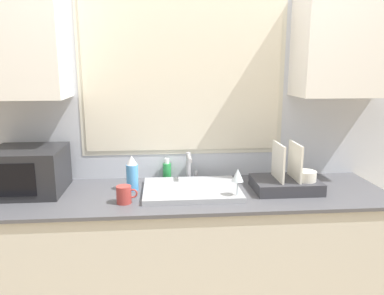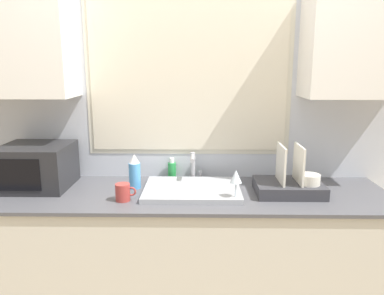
{
  "view_description": "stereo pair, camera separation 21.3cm",
  "coord_description": "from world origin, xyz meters",
  "px_view_note": "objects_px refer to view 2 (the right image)",
  "views": [
    {
      "loc": [
        -0.15,
        -1.79,
        1.68
      ],
      "look_at": [
        0.03,
        0.29,
        1.22
      ],
      "focal_mm": 35.0,
      "sensor_mm": 36.0,
      "label": 1
    },
    {
      "loc": [
        0.07,
        -1.8,
        1.68
      ],
      "look_at": [
        0.03,
        0.29,
        1.22
      ],
      "focal_mm": 35.0,
      "sensor_mm": 36.0,
      "label": 2
    }
  ],
  "objects_px": {
    "spray_bottle": "(135,172)",
    "microwave": "(37,166)",
    "soap_bottle": "(172,170)",
    "wine_glass": "(236,178)",
    "dish_rack": "(290,184)",
    "mug_near_sink": "(123,192)",
    "faucet": "(193,164)"
  },
  "relations": [
    {
      "from": "faucet",
      "to": "wine_glass",
      "type": "bearing_deg",
      "value": -58.22
    },
    {
      "from": "dish_rack",
      "to": "soap_bottle",
      "type": "height_order",
      "value": "dish_rack"
    },
    {
      "from": "microwave",
      "to": "soap_bottle",
      "type": "bearing_deg",
      "value": 13.56
    },
    {
      "from": "soap_bottle",
      "to": "mug_near_sink",
      "type": "distance_m",
      "value": 0.5
    },
    {
      "from": "soap_bottle",
      "to": "faucet",
      "type": "bearing_deg",
      "value": -23.15
    },
    {
      "from": "spray_bottle",
      "to": "microwave",
      "type": "bearing_deg",
      "value": 178.68
    },
    {
      "from": "soap_bottle",
      "to": "microwave",
      "type": "bearing_deg",
      "value": -166.44
    },
    {
      "from": "spray_bottle",
      "to": "soap_bottle",
      "type": "relative_size",
      "value": 1.54
    },
    {
      "from": "dish_rack",
      "to": "wine_glass",
      "type": "bearing_deg",
      "value": -156.6
    },
    {
      "from": "soap_bottle",
      "to": "wine_glass",
      "type": "distance_m",
      "value": 0.59
    },
    {
      "from": "wine_glass",
      "to": "dish_rack",
      "type": "bearing_deg",
      "value": 23.4
    },
    {
      "from": "dish_rack",
      "to": "mug_near_sink",
      "type": "bearing_deg",
      "value": -172.11
    },
    {
      "from": "microwave",
      "to": "spray_bottle",
      "type": "distance_m",
      "value": 0.61
    },
    {
      "from": "faucet",
      "to": "mug_near_sink",
      "type": "distance_m",
      "value": 0.54
    },
    {
      "from": "soap_bottle",
      "to": "mug_near_sink",
      "type": "relative_size",
      "value": 1.19
    },
    {
      "from": "dish_rack",
      "to": "faucet",
      "type": "bearing_deg",
      "value": 157.49
    },
    {
      "from": "soap_bottle",
      "to": "wine_glass",
      "type": "bearing_deg",
      "value": -49.33
    },
    {
      "from": "spray_bottle",
      "to": "mug_near_sink",
      "type": "bearing_deg",
      "value": -97.53
    },
    {
      "from": "microwave",
      "to": "spray_bottle",
      "type": "relative_size",
      "value": 1.91
    },
    {
      "from": "faucet",
      "to": "microwave",
      "type": "distance_m",
      "value": 0.97
    },
    {
      "from": "dish_rack",
      "to": "mug_near_sink",
      "type": "xyz_separation_m",
      "value": [
        -0.96,
        -0.13,
        -0.01
      ]
    },
    {
      "from": "microwave",
      "to": "wine_glass",
      "type": "height_order",
      "value": "microwave"
    },
    {
      "from": "dish_rack",
      "to": "wine_glass",
      "type": "height_order",
      "value": "dish_rack"
    },
    {
      "from": "spray_bottle",
      "to": "soap_bottle",
      "type": "height_order",
      "value": "spray_bottle"
    },
    {
      "from": "mug_near_sink",
      "to": "wine_glass",
      "type": "distance_m",
      "value": 0.63
    },
    {
      "from": "faucet",
      "to": "microwave",
      "type": "height_order",
      "value": "microwave"
    },
    {
      "from": "faucet",
      "to": "microwave",
      "type": "xyz_separation_m",
      "value": [
        -0.97,
        -0.14,
        0.02
      ]
    },
    {
      "from": "microwave",
      "to": "spray_bottle",
      "type": "xyz_separation_m",
      "value": [
        0.61,
        -0.01,
        -0.03
      ]
    },
    {
      "from": "soap_bottle",
      "to": "mug_near_sink",
      "type": "xyz_separation_m",
      "value": [
        -0.24,
        -0.43,
        -0.01
      ]
    },
    {
      "from": "microwave",
      "to": "wine_glass",
      "type": "distance_m",
      "value": 1.23
    },
    {
      "from": "microwave",
      "to": "wine_glass",
      "type": "xyz_separation_m",
      "value": [
        1.2,
        -0.25,
        0.01
      ]
    },
    {
      "from": "faucet",
      "to": "spray_bottle",
      "type": "bearing_deg",
      "value": -157.27
    }
  ]
}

